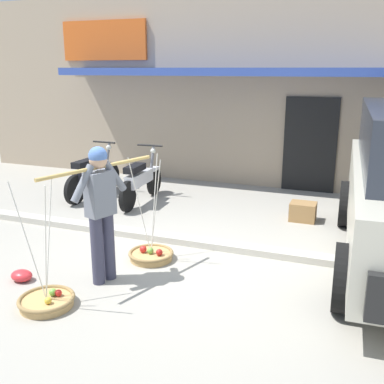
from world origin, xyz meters
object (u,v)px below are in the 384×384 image
Objects in this scene: fruit_vendor at (101,206)px; motorcycle_second_in_row at (141,181)px; fruit_basket_left_side at (47,300)px; plastic_litter_bag at (22,276)px; motorcycle_nearest_shop at (92,175)px; fruit_basket_right_side at (151,254)px; wooden_crate at (303,212)px.

fruit_vendor is 3.41m from motorcycle_second_in_row.
fruit_vendor is 0.93× the size of motorcycle_second_in_row.
fruit_basket_left_side is 0.81m from plastic_litter_bag.
fruit_vendor is 3.95m from motorcycle_nearest_shop.
fruit_basket_left_side is at bearing -108.53° from fruit_basket_right_side.
fruit_vendor is at bearing -108.59° from fruit_basket_right_side.
fruit_basket_left_side is at bearing -30.13° from plastic_litter_bag.
fruit_vendor is 1.23m from fruit_basket_left_side.
motorcycle_nearest_shop is 1.12m from motorcycle_second_in_row.
fruit_vendor reaches higher than fruit_basket_right_side.
motorcycle_second_in_row is at bearing -179.10° from wooden_crate.
fruit_basket_left_side is 5.18× the size of plastic_litter_bag.
fruit_vendor is 6.05× the size of plastic_litter_bag.
wooden_crate is (2.27, 4.02, 0.09)m from fruit_basket_left_side.
plastic_litter_bag is at bearing -87.60° from motorcycle_second_in_row.
wooden_crate is (2.97, 3.61, 0.09)m from plastic_litter_bag.
fruit_basket_right_side is at bearing -125.50° from wooden_crate.
plastic_litter_bag is (-0.70, 0.41, -0.00)m from fruit_basket_left_side.
fruit_vendor reaches higher than fruit_basket_left_side.
motorcycle_nearest_shop reaches higher than wooden_crate.
motorcycle_second_in_row is (-1.11, 3.18, -0.52)m from fruit_vendor.
fruit_vendor is 1.17× the size of fruit_basket_right_side.
fruit_vendor is 3.89m from wooden_crate.
fruit_basket_left_side is 1.00× the size of fruit_basket_right_side.
motorcycle_nearest_shop is at bearing -179.83° from wooden_crate.
motorcycle_second_in_row is 3.58m from plastic_litter_bag.
fruit_basket_left_side and fruit_basket_right_side have the same top height.
plastic_litter_bag is (0.15, -3.56, -0.38)m from motorcycle_second_in_row.
motorcycle_second_in_row is 4.14× the size of wooden_crate.
fruit_basket_left_side is (-0.26, -0.78, -0.90)m from fruit_vendor.
motorcycle_second_in_row is (-1.37, 2.40, 0.38)m from fruit_basket_right_side.
motorcycle_nearest_shop is (-1.97, 4.00, 0.38)m from fruit_basket_left_side.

